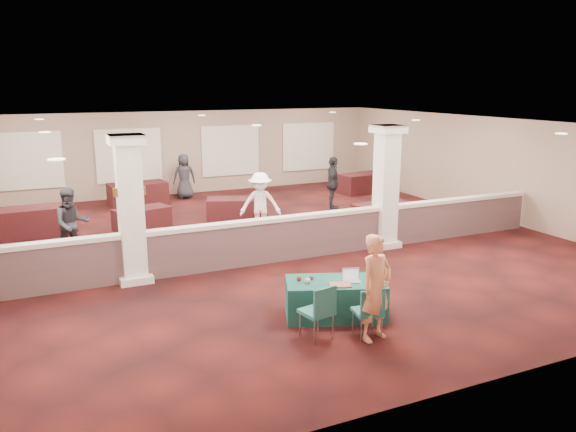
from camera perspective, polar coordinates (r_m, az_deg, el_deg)
name	(u,v)px	position (r m, az deg, el deg)	size (l,w,h in m)	color
ground	(258,245)	(15.11, -3.05, -2.95)	(16.00, 16.00, 0.00)	#421210
wall_back	(181,153)	(22.30, -10.77, 6.32)	(16.00, 0.04, 3.20)	gray
wall_front	(474,282)	(8.08, 18.41, -6.34)	(16.00, 0.04, 3.20)	gray
wall_right	(490,168)	(19.14, 19.81, 4.64)	(0.04, 16.00, 3.20)	gray
ceiling	(257,125)	(14.54, -3.21, 9.25)	(16.00, 16.00, 0.02)	silver
partition_wall	(281,238)	(13.62, -0.74, -2.26)	(15.60, 0.28, 1.10)	#54383E
column_left	(131,208)	(12.41, -15.70, 0.77)	(0.72, 0.72, 3.20)	silver
column_right	(386,186)	(14.82, 9.92, 3.06)	(0.72, 0.72, 3.20)	silver
sconce_left	(116,193)	(12.30, -17.09, 2.30)	(0.12, 0.12, 0.18)	brown
sconce_right	(143,190)	(12.38, -14.53, 2.53)	(0.12, 0.12, 0.18)	brown
near_table	(335,299)	(10.51, 4.82, -8.39)	(1.81, 0.91, 0.70)	#113E3D
conf_chair_main	(370,309)	(9.66, 8.29, -9.30)	(0.52, 0.52, 0.90)	#1F5C59
conf_chair_side	(320,308)	(9.51, 3.26, -9.32)	(0.57, 0.57, 0.96)	#1F5C59
woman	(376,288)	(9.52, 8.93, -7.22)	(0.66, 0.44, 1.82)	#EDA067
far_table_front_left	(142,219)	(17.18, -14.61, -0.26)	(1.59, 0.79, 0.64)	black
far_table_front_center	(234,209)	(17.88, -5.51, 0.71)	(1.69, 0.85, 0.69)	black
far_table_front_right	(383,215)	(17.19, 9.61, 0.12)	(1.77, 0.89, 0.72)	black
far_table_back_left	(33,221)	(17.55, -24.45, -0.49)	(1.98, 0.99, 0.80)	black
far_table_back_center	(138,194)	(20.63, -15.00, 2.17)	(1.98, 0.99, 0.80)	black
far_table_back_right	(362,183)	(22.44, 7.53, 3.34)	(1.88, 0.94, 0.76)	black
attendee_a	(72,224)	(14.65, -21.12, -0.77)	(0.85, 0.47, 1.78)	black
attendee_b	(260,204)	(15.92, -2.82, 1.23)	(1.15, 0.53, 1.80)	white
attendee_c	(333,183)	(19.15, 4.57, 3.32)	(1.07, 0.51, 1.83)	black
attendee_d	(184,176)	(21.40, -10.50, 3.99)	(0.83, 0.45, 1.68)	black
laptop_base	(351,281)	(10.38, 6.47, -6.60)	(0.31, 0.22, 0.02)	silver
laptop_screen	(351,273)	(10.45, 6.38, -5.81)	(0.31, 0.01, 0.21)	silver
screen_glow	(351,274)	(10.44, 6.38, -5.89)	(0.29, 0.00, 0.18)	silver
knitting	(340,285)	(10.17, 5.32, -6.97)	(0.38, 0.29, 0.03)	#BE631E
yarn_cream	(308,281)	(10.22, 2.01, -6.59)	(0.10, 0.10, 0.10)	#C1B59F
yarn_red	(299,278)	(10.34, 1.14, -6.36)	(0.10, 0.10, 0.10)	maroon
yarn_grey	(312,277)	(10.42, 2.42, -6.20)	(0.10, 0.10, 0.10)	#504F54
scissors	(372,285)	(10.24, 8.53, -6.96)	(0.11, 0.03, 0.01)	#AD1C12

